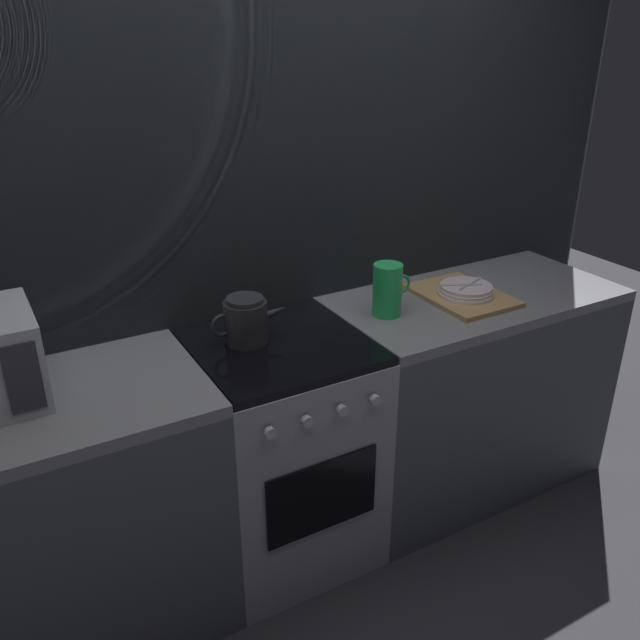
# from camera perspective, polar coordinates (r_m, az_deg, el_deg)

# --- Properties ---
(ground_plane) EXTENTS (8.00, 8.00, 0.00)m
(ground_plane) POSITION_cam_1_polar(r_m,az_deg,el_deg) (2.81, -3.05, -18.65)
(ground_plane) COLOR #2D2D33
(back_wall) EXTENTS (3.60, 0.05, 2.40)m
(back_wall) POSITION_cam_1_polar(r_m,az_deg,el_deg) (2.45, -7.12, 7.27)
(back_wall) COLOR gray
(back_wall) RESTS_ON ground_plane
(counter_left) EXTENTS (1.20, 0.60, 0.90)m
(counter_left) POSITION_cam_1_polar(r_m,az_deg,el_deg) (2.36, -24.10, -16.58)
(counter_left) COLOR #515459
(counter_left) RESTS_ON ground_plane
(stove_unit) EXTENTS (0.60, 0.63, 0.90)m
(stove_unit) POSITION_cam_1_polar(r_m,az_deg,el_deg) (2.52, -3.27, -11.19)
(stove_unit) COLOR #9E9EA3
(stove_unit) RESTS_ON ground_plane
(counter_right) EXTENTS (1.20, 0.60, 0.90)m
(counter_right) POSITION_cam_1_polar(r_m,az_deg,el_deg) (2.96, 12.56, -5.88)
(counter_right) COLOR #515459
(counter_right) RESTS_ON ground_plane
(kettle) EXTENTS (0.28, 0.15, 0.17)m
(kettle) POSITION_cam_1_polar(r_m,az_deg,el_deg) (2.27, -6.41, -0.03)
(kettle) COLOR #262628
(kettle) RESTS_ON stove_unit
(pitcher) EXTENTS (0.16, 0.11, 0.20)m
(pitcher) POSITION_cam_1_polar(r_m,az_deg,el_deg) (2.48, 5.87, 2.62)
(pitcher) COLOR green
(pitcher) RESTS_ON counter_right
(dish_pile) EXTENTS (0.30, 0.40, 0.07)m
(dish_pile) POSITION_cam_1_polar(r_m,az_deg,el_deg) (2.70, 12.32, 2.28)
(dish_pile) COLOR tan
(dish_pile) RESTS_ON counter_right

